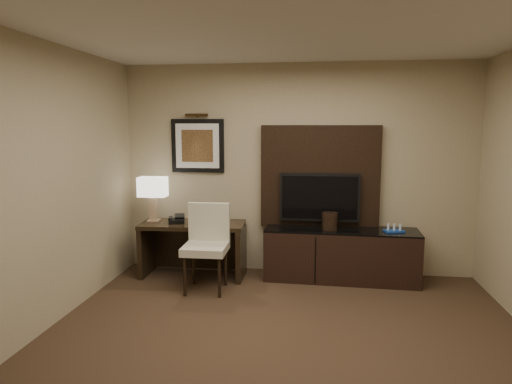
% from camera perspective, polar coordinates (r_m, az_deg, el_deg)
% --- Properties ---
extents(floor, '(4.50, 5.00, 0.01)m').
position_cam_1_polar(floor, '(3.90, 3.08, -21.16)').
color(floor, '#332317').
rests_on(floor, ground).
extents(ceiling, '(4.50, 5.00, 0.01)m').
position_cam_1_polar(ceiling, '(3.49, 3.45, 21.30)').
color(ceiling, silver).
rests_on(ceiling, wall_back).
extents(wall_back, '(4.50, 0.01, 2.70)m').
position_cam_1_polar(wall_back, '(5.92, 5.09, 2.81)').
color(wall_back, tan).
rests_on(wall_back, floor).
extents(wall_left, '(0.01, 5.00, 2.70)m').
position_cam_1_polar(wall_left, '(4.25, -28.59, -0.35)').
color(wall_left, tan).
rests_on(wall_left, floor).
extents(desk, '(1.32, 0.62, 0.70)m').
position_cam_1_polar(desk, '(5.91, -7.85, -7.13)').
color(desk, black).
rests_on(desk, floor).
extents(credenza, '(1.89, 0.59, 0.65)m').
position_cam_1_polar(credenza, '(5.82, 10.54, -7.70)').
color(credenza, black).
rests_on(credenza, floor).
extents(tv_wall_panel, '(1.50, 0.12, 1.30)m').
position_cam_1_polar(tv_wall_panel, '(5.87, 7.98, 1.92)').
color(tv_wall_panel, black).
rests_on(tv_wall_panel, wall_back).
extents(tv, '(1.00, 0.08, 0.60)m').
position_cam_1_polar(tv, '(5.80, 7.94, -0.64)').
color(tv, black).
rests_on(tv, tv_wall_panel).
extents(artwork, '(0.70, 0.04, 0.70)m').
position_cam_1_polar(artwork, '(6.08, -7.29, 5.75)').
color(artwork, black).
rests_on(artwork, wall_back).
extents(picture_light, '(0.04, 0.04, 0.30)m').
position_cam_1_polar(picture_light, '(6.04, -7.45, 9.53)').
color(picture_light, '#3F2914').
rests_on(picture_light, wall_back).
extents(desk_chair, '(0.50, 0.58, 1.03)m').
position_cam_1_polar(desk_chair, '(5.34, -6.34, -6.93)').
color(desk_chair, beige).
rests_on(desk_chair, floor).
extents(table_lamp, '(0.33, 0.19, 0.53)m').
position_cam_1_polar(table_lamp, '(5.98, -12.74, -1.08)').
color(table_lamp, tan).
rests_on(table_lamp, desk).
extents(desk_phone, '(0.23, 0.22, 0.10)m').
position_cam_1_polar(desk_phone, '(5.85, -9.88, -3.36)').
color(desk_phone, black).
rests_on(desk_phone, desk).
extents(blue_folder, '(0.31, 0.39, 0.02)m').
position_cam_1_polar(blue_folder, '(5.73, -6.97, -3.91)').
color(blue_folder, navy).
rests_on(blue_folder, desk).
extents(book, '(0.17, 0.08, 0.24)m').
position_cam_1_polar(book, '(5.73, -6.66, -2.82)').
color(book, '#BDB794').
rests_on(book, desk).
extents(ice_bucket, '(0.24, 0.24, 0.21)m').
position_cam_1_polar(ice_bucket, '(5.68, 9.20, -3.60)').
color(ice_bucket, black).
rests_on(ice_bucket, credenza).
extents(minibar_tray, '(0.26, 0.19, 0.08)m').
position_cam_1_polar(minibar_tray, '(5.75, 16.89, -4.38)').
color(minibar_tray, '#18439F').
rests_on(minibar_tray, credenza).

